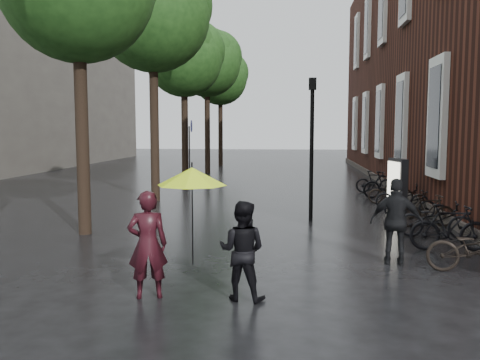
# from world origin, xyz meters

# --- Properties ---
(street_trees) EXTENTS (4.33, 34.03, 8.91)m
(street_trees) POSITION_xyz_m (-3.99, 15.91, 6.34)
(street_trees) COLOR black
(street_trees) RESTS_ON ground
(person_burgundy) EXTENTS (0.71, 0.57, 1.71)m
(person_burgundy) POSITION_xyz_m (-1.12, 2.38, 0.86)
(person_burgundy) COLOR black
(person_burgundy) RESTS_ON ground
(person_black) EXTENTS (0.85, 0.72, 1.56)m
(person_black) POSITION_xyz_m (0.36, 2.46, 0.78)
(person_black) COLOR black
(person_black) RESTS_ON ground
(lime_umbrella) EXTENTS (1.09, 1.09, 1.61)m
(lime_umbrella) POSITION_xyz_m (-0.41, 2.42, 1.93)
(lime_umbrella) COLOR black
(lime_umbrella) RESTS_ON ground
(pedestrian_walking) EXTENTS (1.04, 0.55, 1.70)m
(pedestrian_walking) POSITION_xyz_m (3.17, 4.84, 0.85)
(pedestrian_walking) COLOR black
(pedestrian_walking) RESTS_ON ground
(parked_bicycles) EXTENTS (1.99, 12.59, 1.04)m
(parked_bicycles) POSITION_xyz_m (4.63, 9.90, 0.46)
(parked_bicycles) COLOR black
(parked_bicycles) RESTS_ON ground
(ad_lightbox) EXTENTS (0.26, 1.11, 1.67)m
(ad_lightbox) POSITION_xyz_m (4.62, 12.01, 0.84)
(ad_lightbox) COLOR black
(ad_lightbox) RESTS_ON ground
(lamp_post) EXTENTS (0.21, 0.21, 4.09)m
(lamp_post) POSITION_xyz_m (1.68, 9.42, 2.48)
(lamp_post) COLOR black
(lamp_post) RESTS_ON ground
(cycle_sign) EXTENTS (0.16, 0.56, 3.05)m
(cycle_sign) POSITION_xyz_m (-3.66, 18.38, 2.02)
(cycle_sign) COLOR #262628
(cycle_sign) RESTS_ON ground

